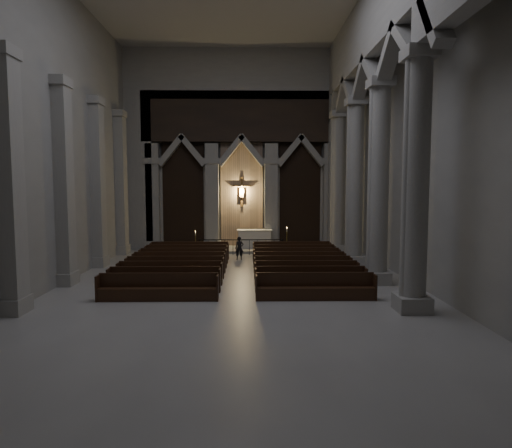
# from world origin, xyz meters

# --- Properties ---
(room) EXTENTS (24.00, 24.10, 12.00)m
(room) POSITION_xyz_m (0.00, 0.00, 7.60)
(room) COLOR #9D9A95
(room) RESTS_ON ground
(sanctuary_wall) EXTENTS (14.00, 0.77, 12.00)m
(sanctuary_wall) POSITION_xyz_m (0.00, 11.54, 6.62)
(sanctuary_wall) COLOR #9B9891
(sanctuary_wall) RESTS_ON ground
(right_arcade) EXTENTS (1.00, 24.00, 12.00)m
(right_arcade) POSITION_xyz_m (5.50, 1.33, 7.83)
(right_arcade) COLOR #9B9891
(right_arcade) RESTS_ON ground
(left_pilasters) EXTENTS (0.60, 13.00, 8.03)m
(left_pilasters) POSITION_xyz_m (-6.75, 3.50, 3.91)
(left_pilasters) COLOR #9B9891
(left_pilasters) RESTS_ON ground
(sanctuary_step) EXTENTS (8.50, 2.60, 0.15)m
(sanctuary_step) POSITION_xyz_m (0.00, 10.60, 0.07)
(sanctuary_step) COLOR #9B9891
(sanctuary_step) RESTS_ON ground
(altar) EXTENTS (2.12, 0.85, 1.07)m
(altar) POSITION_xyz_m (0.78, 10.94, 0.69)
(altar) COLOR silver
(altar) RESTS_ON sanctuary_step
(altar_rail) EXTENTS (4.68, 0.09, 0.92)m
(altar_rail) POSITION_xyz_m (0.00, 8.81, 0.61)
(altar_rail) COLOR black
(altar_rail) RESTS_ON ground
(candle_stand_left) EXTENTS (0.22, 0.22, 1.29)m
(candle_stand_left) POSITION_xyz_m (-2.61, 9.43, 0.35)
(candle_stand_left) COLOR olive
(candle_stand_left) RESTS_ON ground
(candle_stand_right) EXTENTS (0.26, 0.26, 1.51)m
(candle_stand_right) POSITION_xyz_m (2.60, 9.39, 0.41)
(candle_stand_right) COLOR olive
(candle_stand_right) RESTS_ON ground
(pews) EXTENTS (9.53, 9.00, 0.92)m
(pews) POSITION_xyz_m (0.00, 3.27, 0.30)
(pews) COLOR black
(pews) RESTS_ON ground
(worshipper) EXTENTS (0.44, 0.29, 1.21)m
(worshipper) POSITION_xyz_m (-0.07, 7.35, 0.60)
(worshipper) COLOR black
(worshipper) RESTS_ON ground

